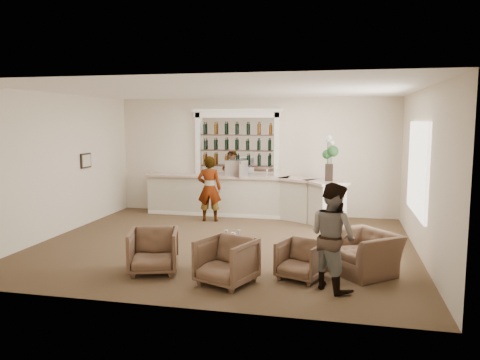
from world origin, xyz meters
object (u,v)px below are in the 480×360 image
armchair_far (363,253)px  espresso_machine (236,168)px  bar_counter (245,196)px  sommelier (209,189)px  armchair_center (226,261)px  armchair_left (154,251)px  flower_vase (329,156)px  guest (333,236)px  cocktail_table (232,256)px  armchair_right (301,260)px

armchair_far → espresso_machine: (-3.26, 4.28, 0.99)m
bar_counter → armchair_far: bar_counter is taller
sommelier → armchair_center: (1.63, -4.61, -0.49)m
armchair_left → flower_vase: flower_vase is taller
sommelier → guest: bearing=118.2°
sommelier → espresso_machine: 1.04m
armchair_left → espresso_machine: 5.14m
espresso_machine → armchair_center: bearing=-55.7°
cocktail_table → guest: 1.98m
bar_counter → guest: (2.51, -5.23, 0.28)m
armchair_center → armchair_far: armchair_center is taller
bar_counter → guest: size_ratio=3.33×
cocktail_table → armchair_left: bearing=-160.2°
bar_counter → cocktail_table: bar_counter is taller
bar_counter → armchair_left: (-0.59, -5.09, -0.19)m
bar_counter → flower_vase: size_ratio=4.97×
sommelier → armchair_right: (2.80, -4.09, -0.54)m
flower_vase → armchair_center: bearing=-107.0°
cocktail_table → armchair_center: size_ratio=0.77×
cocktail_table → armchair_center: (0.08, -0.77, 0.13)m
armchair_right → flower_vase: size_ratio=0.63×
bar_counter → armchair_far: size_ratio=5.11×
cocktail_table → espresso_machine: bearing=102.0°
armchair_far → espresso_machine: bearing=176.3°
guest → flower_vase: (-0.21, 4.69, 0.93)m
flower_vase → armchair_far: bearing=-79.2°
bar_counter → espresso_machine: (-0.24, -0.05, 0.78)m
sommelier → flower_vase: size_ratio=1.51×
sommelier → flower_vase: 3.25m
guest → armchair_left: 3.14m
bar_counter → flower_vase: bearing=-13.3°
flower_vase → espresso_machine: bearing=169.0°
sommelier → guest: size_ratio=1.02×
bar_counter → armchair_left: bearing=-96.6°
armchair_center → espresso_machine: (-1.05, 5.33, 0.97)m
bar_counter → espresso_machine: bearing=-168.3°
cocktail_table → bar_counter: bearing=99.0°
cocktail_table → armchair_center: 0.79m
guest → armchair_right: 0.83m
cocktail_table → guest: guest is taller
sommelier → espresso_machine: (0.57, 0.72, 0.48)m
guest → flower_vase: bearing=-43.0°
espresso_machine → armchair_far: bearing=-29.5°
armchair_center → armchair_far: (2.21, 1.06, -0.02)m
armchair_right → sommelier: bearing=144.3°
cocktail_table → guest: (1.78, -0.62, 0.61)m
armchair_right → armchair_left: bearing=-155.0°
cocktail_table → guest: bearing=-19.2°
armchair_right → espresso_machine: (-2.23, 4.81, 1.03)m
bar_counter → cocktail_table: 4.68m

